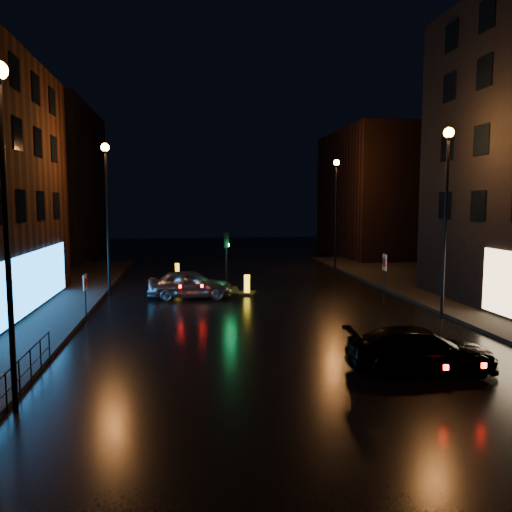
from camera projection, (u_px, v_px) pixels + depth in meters
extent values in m
plane|color=black|center=(304.00, 369.00, 15.38)|extent=(120.00, 120.00, 0.00)
cube|color=black|center=(50.00, 183.00, 46.79)|extent=(8.00, 16.00, 14.00)
cube|color=black|center=(377.00, 194.00, 48.40)|extent=(8.00, 14.00, 12.00)
cylinder|color=black|center=(7.00, 250.00, 11.88)|extent=(0.14, 0.14, 8.00)
cylinder|color=black|center=(107.00, 223.00, 27.62)|extent=(0.14, 0.14, 8.00)
cylinder|color=black|center=(105.00, 150.00, 27.20)|extent=(0.20, 0.20, 0.25)
sphere|color=orange|center=(105.00, 147.00, 27.18)|extent=(0.44, 0.44, 0.44)
cylinder|color=black|center=(445.00, 228.00, 21.99)|extent=(0.14, 0.14, 8.00)
cylinder|color=black|center=(449.00, 136.00, 21.57)|extent=(0.20, 0.20, 0.25)
sphere|color=orange|center=(449.00, 133.00, 21.55)|extent=(0.44, 0.44, 0.44)
cylinder|color=black|center=(336.00, 218.00, 37.73)|extent=(0.14, 0.14, 8.00)
cylinder|color=black|center=(337.00, 165.00, 37.31)|extent=(0.20, 0.20, 0.25)
sphere|color=orange|center=(337.00, 162.00, 37.30)|extent=(0.44, 0.44, 0.44)
cube|color=black|center=(227.00, 290.00, 28.98)|extent=(1.40, 2.40, 0.12)
cylinder|color=black|center=(226.00, 268.00, 28.84)|extent=(0.12, 0.12, 2.80)
cube|color=black|center=(226.00, 240.00, 28.67)|extent=(0.28, 0.22, 0.90)
cylinder|color=#0CFF59|center=(229.00, 245.00, 28.72)|extent=(0.05, 0.18, 0.18)
cylinder|color=black|center=(19.00, 361.00, 13.15)|extent=(0.05, 6.00, 0.05)
cylinder|color=black|center=(19.00, 378.00, 13.20)|extent=(0.04, 6.00, 0.04)
cylinder|color=black|center=(19.00, 378.00, 13.20)|extent=(0.04, 0.04, 1.00)
cylinder|color=black|center=(49.00, 346.00, 16.15)|extent=(0.04, 0.04, 1.00)
imported|color=#9A9CA1|center=(190.00, 284.00, 26.94)|extent=(4.60, 2.04, 1.54)
imported|color=black|center=(421.00, 350.00, 15.20)|extent=(4.70, 2.29, 1.32)
cube|color=black|center=(247.00, 293.00, 28.14)|extent=(1.20, 1.46, 0.10)
cube|color=yellow|center=(247.00, 284.00, 28.09)|extent=(0.34, 0.27, 1.05)
cube|color=black|center=(247.00, 284.00, 28.09)|extent=(0.30, 0.12, 0.63)
cube|color=black|center=(177.00, 277.00, 34.41)|extent=(0.93, 1.25, 0.09)
cube|color=gold|center=(177.00, 270.00, 34.36)|extent=(0.29, 0.21, 0.95)
cube|color=black|center=(177.00, 270.00, 34.36)|extent=(0.28, 0.06, 0.57)
cylinder|color=black|center=(86.00, 298.00, 21.68)|extent=(0.05, 0.05, 1.97)
cube|color=white|center=(85.00, 282.00, 21.61)|extent=(0.09, 0.49, 0.67)
cylinder|color=#B20C0C|center=(86.00, 282.00, 21.61)|extent=(0.05, 0.39, 0.39)
cylinder|color=black|center=(384.00, 280.00, 25.49)|extent=(0.07, 0.07, 2.44)
cube|color=silver|center=(385.00, 262.00, 25.39)|extent=(0.14, 0.61, 0.83)
cylinder|color=#B20C0C|center=(384.00, 262.00, 25.39)|extent=(0.09, 0.49, 0.49)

